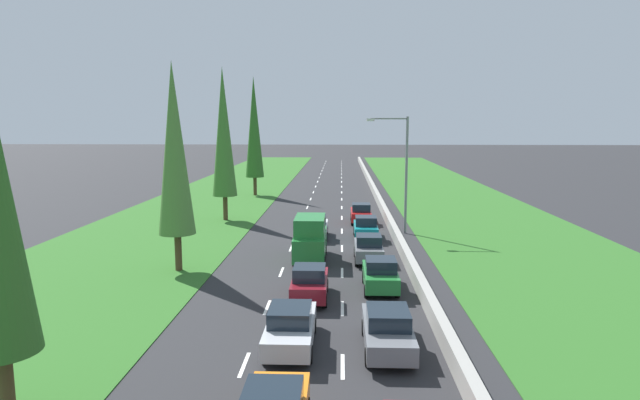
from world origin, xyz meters
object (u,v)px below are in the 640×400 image
green_hatchback_right_lane (380,274)px  silver_sedan_centre_lane (291,327)px  grey_sedan_right_lane (388,329)px  poplar_tree_third (223,132)px  street_light_mast (402,166)px  maroon_hatchback_centre_lane (310,283)px  white_hatchback_centre_lane (316,227)px  red_hatchback_right_lane (361,213)px  poplar_tree_second (174,149)px  green_van_centre_lane (310,239)px  teal_hatchback_right_lane (366,228)px  poplar_tree_fourth (254,127)px  grey_hatchback_right_lane (368,248)px

green_hatchback_right_lane → silver_sedan_centre_lane: bearing=-118.6°
grey_sedan_right_lane → poplar_tree_third: size_ratio=0.34×
green_hatchback_right_lane → street_light_mast: 15.38m
maroon_hatchback_centre_lane → grey_sedan_right_lane: bearing=-60.4°
white_hatchback_centre_lane → red_hatchback_right_lane: same height
poplar_tree_second → poplar_tree_third: poplar_tree_third is taller
white_hatchback_centre_lane → silver_sedan_centre_lane: bearing=-90.1°
red_hatchback_right_lane → street_light_mast: (2.93, -4.23, 4.40)m
maroon_hatchback_centre_lane → green_van_centre_lane: bearing=93.1°
grey_sedan_right_lane → white_hatchback_centre_lane: (-3.64, 19.93, 0.02)m
white_hatchback_centre_lane → poplar_tree_second: bearing=-129.0°
green_hatchback_right_lane → teal_hatchback_right_lane: bearing=90.9°
maroon_hatchback_centre_lane → street_light_mast: 17.78m
green_van_centre_lane → grey_sedan_right_lane: bearing=-74.5°
green_hatchback_right_lane → poplar_tree_fourth: (-12.19, 36.02, 7.16)m
grey_sedan_right_lane → green_van_centre_lane: 13.76m
grey_hatchback_right_lane → poplar_tree_third: 19.47m
grey_hatchback_right_lane → poplar_tree_fourth: 33.27m
white_hatchback_centre_lane → poplar_tree_second: 13.51m
poplar_tree_third → white_hatchback_centre_lane: bearing=-40.1°
green_hatchback_right_lane → grey_sedan_right_lane: bearing=-92.0°
green_van_centre_lane → white_hatchback_centre_lane: green_van_centre_lane is taller
silver_sedan_centre_lane → red_hatchback_right_lane: (3.62, 25.96, 0.02)m
grey_sedan_right_lane → poplar_tree_third: poplar_tree_third is taller
teal_hatchback_right_lane → poplar_tree_fourth: (-11.99, 23.64, 7.16)m
grey_sedan_right_lane → grey_hatchback_right_lane: (-0.06, 13.13, 0.02)m
green_hatchback_right_lane → poplar_tree_fourth: size_ratio=0.28×
grey_hatchback_right_lane → poplar_tree_second: size_ratio=0.33×
street_light_mast → grey_sedan_right_lane: bearing=-97.5°
poplar_tree_second → teal_hatchback_right_lane: bearing=39.1°
grey_hatchback_right_lane → poplar_tree_third: (-11.89, 13.81, 6.86)m
white_hatchback_centre_lane → green_van_centre_lane: bearing=-90.4°
poplar_tree_second → street_light_mast: bearing=38.7°
green_van_centre_lane → poplar_tree_fourth: (-8.26, 30.13, 6.60)m
teal_hatchback_right_lane → red_hatchback_right_lane: same height
silver_sedan_centre_lane → red_hatchback_right_lane: red_hatchback_right_lane is taller
green_hatchback_right_lane → poplar_tree_second: size_ratio=0.33×
poplar_tree_third → street_light_mast: poplar_tree_third is taller
green_hatchback_right_lane → red_hatchback_right_lane: same height
silver_sedan_centre_lane → grey_sedan_right_lane: same height
white_hatchback_centre_lane → teal_hatchback_right_lane: size_ratio=1.00×
silver_sedan_centre_lane → maroon_hatchback_centre_lane: size_ratio=1.15×
grey_sedan_right_lane → poplar_tree_second: bearing=136.5°
grey_sedan_right_lane → poplar_tree_fourth: 45.55m
maroon_hatchback_centre_lane → green_van_centre_lane: green_van_centre_lane is taller
silver_sedan_centre_lane → white_hatchback_centre_lane: (0.05, 19.82, 0.02)m
grey_sedan_right_lane → red_hatchback_right_lane: size_ratio=1.15×
silver_sedan_centre_lane → white_hatchback_centre_lane: white_hatchback_centre_lane is taller
maroon_hatchback_centre_lane → red_hatchback_right_lane: 20.57m
green_van_centre_lane → poplar_tree_third: bearing=121.1°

